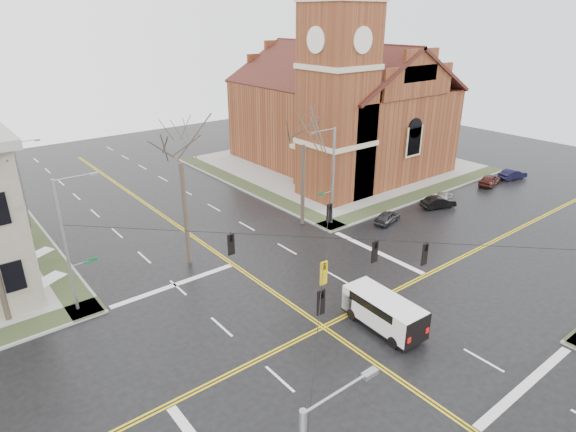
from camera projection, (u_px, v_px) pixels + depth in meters
ground at (323, 327)px, 30.21m from camera, size 120.00×120.00×0.00m
sidewalks at (323, 326)px, 30.18m from camera, size 80.00×80.00×0.17m
road_markings at (323, 327)px, 30.20m from camera, size 100.00×100.00×0.01m
church at (338, 100)px, 59.07m from camera, size 24.28×27.48×27.50m
signal_pole_ne at (332, 174)px, 43.10m from camera, size 2.75×0.22×9.00m
signal_pole_nw at (68, 242)px, 30.10m from camera, size 2.75×0.22×9.00m
span_wires at (326, 238)px, 27.81m from camera, size 23.02×23.02×0.03m
traffic_signals at (334, 253)px, 27.62m from camera, size 8.21×8.26×1.30m
streetlight_north_a at (23, 182)px, 42.59m from camera, size 2.30×0.20×8.00m
cargo_van at (381, 309)px, 29.90m from camera, size 2.38×5.58×2.08m
parked_car_a at (387, 217)px, 45.21m from camera, size 3.55×2.10×1.13m
parked_car_b at (438, 202)px, 48.71m from camera, size 3.82×2.38×1.19m
parked_car_c at (443, 197)px, 50.10m from camera, size 4.15×3.02×1.12m
parked_car_d at (490, 180)px, 55.22m from camera, size 3.97×2.18×1.28m
parked_car_e at (513, 174)px, 57.26m from camera, size 3.89×2.00×1.22m
tree_nw_near at (180, 156)px, 34.68m from camera, size 4.00×4.00×12.04m
tree_ne at (303, 139)px, 41.83m from camera, size 4.00×4.00×11.21m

